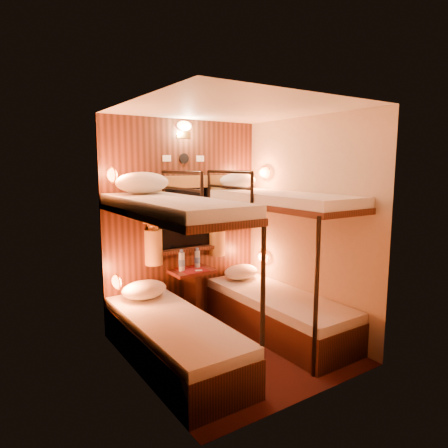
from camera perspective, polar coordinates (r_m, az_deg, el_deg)
floor at (r=4.30m, az=1.32°, el=-17.43°), size 2.10×2.10×0.00m
ceiling at (r=3.90m, az=1.45°, el=16.14°), size 2.10×2.10×0.00m
wall_back at (r=4.82m, az=-5.81°, el=0.33°), size 2.40×0.00×2.40m
wall_front at (r=3.14m, az=12.47°, el=-4.23°), size 2.40×0.00×2.40m
wall_left at (r=3.46m, az=-12.31°, el=-3.05°), size 0.00×2.40×2.40m
wall_right at (r=4.57m, az=11.71°, el=-0.25°), size 0.00×2.40×2.40m
back_panel at (r=4.80m, az=-5.72°, el=0.31°), size 2.00×0.03×2.40m
bunk_left at (r=3.83m, az=-7.38°, el=-11.75°), size 0.72×1.90×1.82m
bunk_right at (r=4.52m, az=7.65°, el=-8.57°), size 0.72×1.90×1.82m
window at (r=4.78m, az=-5.55°, el=0.04°), size 1.00×0.12×0.79m
curtains at (r=4.74m, az=-5.37°, el=0.98°), size 1.10×0.22×1.00m
back_fixtures at (r=4.74m, az=-5.71°, el=12.88°), size 0.54×0.09×0.48m
reading_lamps at (r=4.51m, az=-3.73°, el=0.31°), size 2.00×0.20×1.25m
table at (r=4.82m, az=-4.54°, el=-9.23°), size 0.50×0.34×0.66m
bottle_left at (r=4.69m, az=-6.07°, el=-5.37°), size 0.07×0.07×0.26m
bottle_right at (r=4.83m, az=-3.85°, el=-5.01°), size 0.07×0.07×0.24m
sachet_a at (r=4.70m, az=-3.63°, el=-6.65°), size 0.10×0.09×0.01m
sachet_b at (r=4.81m, az=-4.77°, el=-6.33°), size 0.07×0.05×0.00m
pillow_lower_left at (r=4.41m, az=-11.31°, el=-9.18°), size 0.49×0.35×0.19m
pillow_lower_right at (r=5.05m, az=2.45°, el=-6.85°), size 0.46×0.33×0.18m
pillow_upper_left at (r=4.18m, az=-11.58°, el=5.80°), size 0.56×0.40×0.22m
pillow_upper_right at (r=4.93m, az=2.00°, el=6.19°), size 0.49×0.35×0.19m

